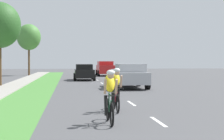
# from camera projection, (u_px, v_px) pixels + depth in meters

# --- Properties ---
(ground_plane) EXTENTS (120.00, 120.00, 0.00)m
(ground_plane) POSITION_uv_depth(u_px,v_px,m) (111.00, 89.00, 22.95)
(ground_plane) COLOR #4C4C4F
(grass_verge) EXTENTS (2.28, 70.00, 0.01)m
(grass_verge) POSITION_uv_depth(u_px,v_px,m) (36.00, 90.00, 22.38)
(grass_verge) COLOR #478438
(grass_verge) RESTS_ON ground_plane
(sidewalk_concrete) EXTENTS (1.76, 70.00, 0.10)m
(sidewalk_concrete) POSITION_uv_depth(u_px,v_px,m) (3.00, 90.00, 22.14)
(sidewalk_concrete) COLOR #9E998E
(sidewalk_concrete) RESTS_ON ground_plane
(lane_markings_center) EXTENTS (0.12, 53.13, 0.01)m
(lane_markings_center) POSITION_uv_depth(u_px,v_px,m) (105.00, 85.00, 26.92)
(lane_markings_center) COLOR white
(lane_markings_center) RESTS_ON ground_plane
(cyclist_lead) EXTENTS (0.42, 1.72, 1.58)m
(cyclist_lead) POSITION_uv_depth(u_px,v_px,m) (110.00, 96.00, 10.36)
(cyclist_lead) COLOR black
(cyclist_lead) RESTS_ON ground_plane
(cyclist_trailing) EXTENTS (0.42, 1.72, 1.58)m
(cyclist_trailing) POSITION_uv_depth(u_px,v_px,m) (116.00, 89.00, 12.92)
(cyclist_trailing) COLOR black
(cyclist_trailing) RESTS_ON ground_plane
(pickup_silver) EXTENTS (2.22, 5.10, 1.64)m
(pickup_silver) POSITION_uv_depth(u_px,v_px,m) (129.00, 76.00, 24.04)
(pickup_silver) COLOR #A5A8AD
(pickup_silver) RESTS_ON ground_plane
(sedan_black) EXTENTS (1.98, 4.30, 1.52)m
(sedan_black) POSITION_uv_depth(u_px,v_px,m) (84.00, 72.00, 33.86)
(sedan_black) COLOR black
(sedan_black) RESTS_ON ground_plane
(suv_red) EXTENTS (2.15, 4.70, 1.79)m
(suv_red) POSITION_uv_depth(u_px,v_px,m) (105.00, 68.00, 43.64)
(suv_red) COLOR red
(suv_red) RESTS_ON ground_plane
(street_tree_near) EXTENTS (3.02, 3.02, 6.08)m
(street_tree_near) POSITION_uv_depth(u_px,v_px,m) (0.00, 25.00, 25.56)
(street_tree_near) COLOR brown
(street_tree_near) RESTS_ON ground_plane
(street_tree_far) EXTENTS (2.97, 2.97, 6.46)m
(street_tree_far) POSITION_uv_depth(u_px,v_px,m) (29.00, 37.00, 44.59)
(street_tree_far) COLOR brown
(street_tree_far) RESTS_ON ground_plane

